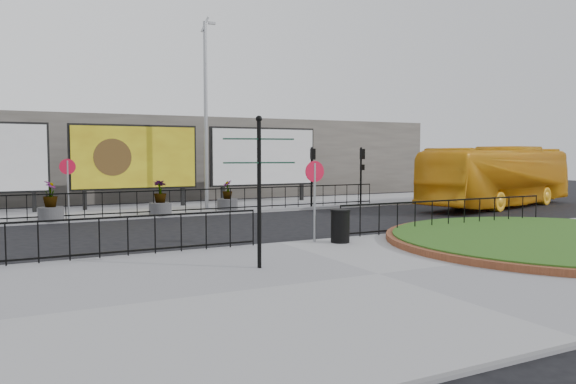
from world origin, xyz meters
TOP-DOWN VIEW (x-y plane):
  - ground at (0.00, 0.00)m, footprint 90.00×90.00m
  - pavement_near at (0.00, -5.00)m, footprint 30.00×10.00m
  - pavement_far at (0.00, 12.00)m, footprint 44.00×6.00m
  - brick_edge at (7.50, -4.00)m, footprint 10.40×10.40m
  - grass_lawn at (7.50, -4.00)m, footprint 10.00×10.00m
  - railing_near_left at (-6.00, -0.30)m, footprint 10.00×0.10m
  - railing_near_right at (6.50, -0.30)m, footprint 9.00×0.10m
  - railing_far at (1.00, 9.30)m, footprint 18.00×0.10m
  - speed_sign_far at (-5.00, 9.40)m, footprint 0.64×0.07m
  - speed_sign_near at (1.00, -0.40)m, footprint 0.64×0.07m
  - billboard_mid at (-1.50, 12.97)m, footprint 6.20×0.31m
  - billboard_right at (5.50, 12.97)m, footprint 6.20×0.31m
  - lamp_post at (1.51, 11.00)m, footprint 0.74×0.18m
  - signal_pole_a at (6.50, 9.34)m, footprint 0.22×0.26m
  - signal_pole_b at (9.50, 9.34)m, footprint 0.22×0.26m
  - building_backdrop at (0.00, 22.00)m, footprint 40.00×10.00m
  - fingerpost_sign at (-2.11, -3.17)m, footprint 1.67×0.67m
  - litter_bin at (1.63, -0.87)m, footprint 0.61×0.61m
  - bus at (15.62, 5.77)m, footprint 11.67×5.51m
  - planter_a at (-5.68, 9.40)m, footprint 1.00×1.00m
  - planter_b at (-1.20, 9.40)m, footprint 0.99×0.99m
  - planter_c at (2.20, 10.01)m, footprint 0.98×0.98m

SIDE VIEW (x-z plane):
  - ground at x=0.00m, z-range 0.00..0.00m
  - pavement_near at x=0.00m, z-range 0.00..0.12m
  - pavement_far at x=0.00m, z-range 0.00..0.12m
  - brick_edge at x=7.50m, z-range 0.12..0.30m
  - grass_lawn at x=7.50m, z-range 0.12..0.34m
  - planter_c at x=2.20m, z-range -0.11..1.29m
  - litter_bin at x=1.63m, z-range 0.12..1.13m
  - railing_near_left at x=-6.00m, z-range 0.12..1.22m
  - railing_near_right at x=6.50m, z-range 0.12..1.22m
  - railing_far at x=1.00m, z-range 0.12..1.22m
  - planter_b at x=-1.20m, z-range -0.09..1.43m
  - planter_a at x=-5.68m, z-range -0.08..1.51m
  - bus at x=15.62m, z-range 0.00..3.17m
  - speed_sign_far at x=-5.00m, z-range 0.68..3.15m
  - speed_sign_near at x=1.00m, z-range 0.68..3.15m
  - signal_pole_a at x=6.50m, z-range 0.60..3.60m
  - signal_pole_b at x=9.50m, z-range 0.60..3.60m
  - fingerpost_sign at x=-2.11m, z-range 0.49..4.07m
  - building_backdrop at x=0.00m, z-range 0.00..5.00m
  - billboard_mid at x=-1.50m, z-range 0.55..4.65m
  - billboard_right at x=5.50m, z-range 0.55..4.65m
  - lamp_post at x=1.51m, z-range 0.21..9.44m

